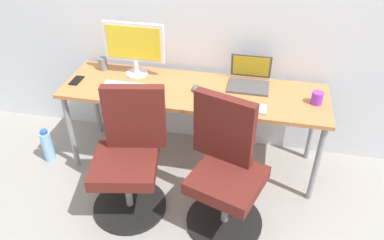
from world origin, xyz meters
The scene contains 14 objects.
ground_plane centered at (0.00, 0.00, 0.00)m, with size 5.28×5.28×0.00m, color gray.
desk centered at (0.00, 0.00, 0.65)m, with size 2.02×0.59×0.71m.
office_chair_left centered at (-0.34, -0.55, 0.42)m, with size 0.54×0.54×0.94m.
office_chair_right centered at (0.33, -0.56, 0.42)m, with size 0.56×0.56×0.94m.
water_bottle_on_floor centered at (-1.21, -0.24, 0.15)m, with size 0.09×0.09×0.31m.
desktop_monitor centered at (-0.50, 0.15, 0.96)m, with size 0.48×0.18×0.43m.
open_laptop centered at (0.41, 0.17, 0.76)m, with size 0.31×0.27×0.22m.
keyboard_by_monitor centered at (-0.52, -0.08, 0.72)m, with size 0.34×0.12×0.02m, color silver.
keyboard_by_laptop centered at (0.39, -0.19, 0.72)m, with size 0.34×0.12×0.02m, color #B7B7B7.
mouse_by_monitor centered at (-0.38, -0.20, 0.72)m, with size 0.06×0.10×0.03m, color #B7B7B7.
mouse_by_laptop centered at (0.02, 0.00, 0.72)m, with size 0.06×0.10×0.03m, color #515156.
coffee_mug centered at (0.90, -0.01, 0.75)m, with size 0.08×0.08×0.09m, color purple.
pen_cup centered at (-0.80, 0.17, 0.76)m, with size 0.07×0.07×0.10m, color slate.
phone_near_laptop centered at (-0.93, -0.06, 0.71)m, with size 0.07×0.14×0.01m, color black.
Camera 1 is at (0.50, -2.42, 2.14)m, focal length 35.13 mm.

